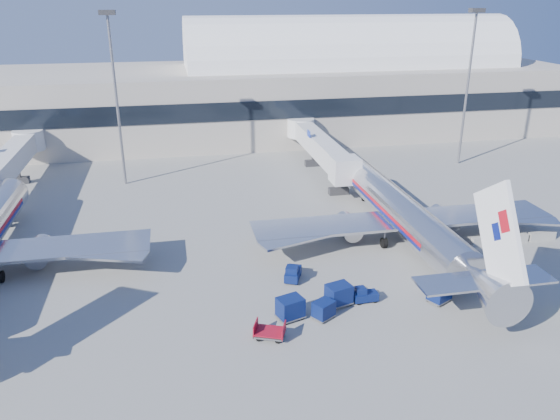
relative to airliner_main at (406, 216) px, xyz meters
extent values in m
plane|color=gray|center=(-10.00, -4.51, -2.93)|extent=(260.00, 260.00, 0.00)
cube|color=#B2AA9E|center=(-35.00, 51.49, 3.07)|extent=(170.00, 28.00, 12.00)
cube|color=black|center=(-35.00, 37.54, 4.07)|extent=(170.00, 0.40, 3.00)
cylinder|color=white|center=(10.00, 51.49, 9.07)|extent=(60.00, 18.00, 18.00)
cylinder|color=silver|center=(0.00, 1.49, -0.03)|extent=(3.80, 28.00, 3.80)
sphere|color=silver|center=(0.00, 15.49, -0.03)|extent=(3.72, 3.72, 3.72)
cone|color=silver|center=(0.00, -15.51, 0.37)|extent=(3.80, 6.00, 3.80)
cube|color=#B40D1B|center=(0.00, 2.49, 0.22)|extent=(3.85, 20.16, 0.32)
cube|color=navy|center=(0.00, 2.49, -0.15)|extent=(3.85, 20.16, 0.32)
cube|color=white|center=(0.00, -16.01, 4.77)|extent=(0.35, 7.79, 8.74)
cube|color=silver|center=(0.00, -15.01, 0.57)|extent=(11.00, 3.00, 0.18)
cube|color=silver|center=(0.00, 0.49, -0.63)|extent=(32.00, 5.00, 0.28)
cylinder|color=#B7B7BC|center=(-5.50, 1.99, -1.58)|extent=(2.10, 3.80, 2.10)
cylinder|color=#B7B7BC|center=(5.50, 1.99, -1.58)|extent=(2.10, 3.80, 2.10)
cylinder|color=black|center=(0.00, 12.49, -2.48)|extent=(0.40, 0.90, 0.90)
sphere|color=silver|center=(-42.00, 15.49, -0.03)|extent=(3.72, 3.72, 3.72)
cylinder|color=#B7B7BC|center=(-36.50, 1.99, -1.58)|extent=(2.10, 3.80, 2.10)
cylinder|color=black|center=(-42.00, 12.49, -2.48)|extent=(0.40, 0.90, 0.90)
cube|color=silver|center=(-2.40, 25.49, 1.07)|extent=(2.70, 24.00, 2.70)
cube|color=silver|center=(-2.40, 13.29, 1.07)|extent=(3.40, 3.20, 3.20)
cylinder|color=silver|center=(-2.40, 36.99, 1.07)|extent=(4.40, 4.40, 3.00)
cube|color=#2D2D30|center=(-2.40, 15.49, -1.13)|extent=(0.50, 0.50, 3.00)
cube|color=#2D2D30|center=(-2.40, 15.49, -2.48)|extent=(2.60, 1.00, 0.90)
cube|color=#2D2D30|center=(-2.40, 28.49, -1.13)|extent=(0.50, 0.50, 3.00)
cube|color=#2D2D30|center=(-2.40, 28.49, -2.48)|extent=(2.60, 1.00, 0.90)
cube|color=navy|center=(-4.00, 25.49, 2.87)|extent=(0.12, 1.40, 0.90)
cube|color=silver|center=(-44.40, 25.49, 1.07)|extent=(2.70, 24.00, 2.70)
cylinder|color=silver|center=(-44.40, 36.99, 1.07)|extent=(4.40, 4.40, 3.00)
cube|color=#2D2D30|center=(-44.40, 28.49, -1.13)|extent=(0.50, 0.50, 3.00)
cube|color=#2D2D30|center=(-44.40, 28.49, -2.48)|extent=(2.60, 1.00, 0.90)
cylinder|color=slate|center=(-30.00, 25.49, 8.07)|extent=(0.36, 0.36, 22.00)
cube|color=#2D2D30|center=(-30.00, 25.49, 19.37)|extent=(2.00, 1.20, 0.60)
cylinder|color=slate|center=(20.00, 25.49, 8.07)|extent=(0.36, 0.36, 22.00)
cube|color=#2D2D30|center=(20.00, 25.49, 19.37)|extent=(2.00, 1.20, 0.60)
cube|color=#9E9E96|center=(8.00, -2.51, -2.48)|extent=(3.00, 0.55, 0.90)
cube|color=#9E9E96|center=(11.30, -2.51, -2.48)|extent=(3.00, 0.55, 0.90)
cube|color=#9E9E96|center=(14.60, -2.51, -2.48)|extent=(3.00, 0.55, 0.90)
cube|color=#091648|center=(-8.09, -10.71, -2.43)|extent=(2.13, 1.13, 0.68)
cube|color=#091648|center=(-8.55, -10.73, -1.88)|extent=(0.85, 0.94, 0.63)
cylinder|color=black|center=(-7.38, -10.27, -2.67)|extent=(0.52, 0.22, 0.51)
cube|color=#091648|center=(3.95, -9.12, -2.39)|extent=(2.44, 2.28, 0.73)
cube|color=#091648|center=(3.57, -8.81, -1.81)|extent=(1.30, 1.31, 0.68)
cylinder|color=black|center=(4.83, -9.27, -2.65)|extent=(0.56, 0.51, 0.55)
cube|color=#091648|center=(-13.28, -5.78, -2.34)|extent=(2.08, 2.73, 0.80)
cube|color=#091648|center=(-13.49, -6.26, -1.71)|extent=(1.35, 1.30, 0.74)
cylinder|color=black|center=(-13.39, -4.81, -2.63)|extent=(0.45, 0.64, 0.59)
cube|color=#091648|center=(-10.48, -10.75, -1.89)|extent=(2.32, 2.02, 1.59)
cube|color=slate|center=(-10.48, -10.75, -2.69)|extent=(2.44, 2.11, 0.11)
cylinder|color=black|center=(-9.91, -9.96, -2.71)|extent=(0.47, 0.29, 0.44)
cube|color=#091648|center=(-12.27, -12.50, -2.07)|extent=(2.05, 1.94, 1.31)
cube|color=slate|center=(-12.27, -12.50, -2.73)|extent=(2.15, 2.03, 0.09)
cylinder|color=black|center=(-12.01, -11.75, -2.75)|extent=(0.38, 0.32, 0.36)
cube|color=#091648|center=(-14.91, -12.03, -1.88)|extent=(2.36, 2.08, 1.59)
cube|color=slate|center=(-14.91, -12.03, -2.69)|extent=(2.48, 2.17, 0.11)
cylinder|color=black|center=(-14.37, -11.21, -2.71)|extent=(0.47, 0.30, 0.44)
cube|color=#091648|center=(-1.96, -11.96, -1.98)|extent=(2.24, 2.08, 1.45)
cube|color=slate|center=(-1.96, -11.96, -2.71)|extent=(2.35, 2.17, 0.10)
cylinder|color=black|center=(-1.60, -11.15, -2.73)|extent=(0.43, 0.33, 0.40)
cube|color=#091648|center=(3.73, -10.35, -2.03)|extent=(2.07, 1.85, 1.37)
cube|color=slate|center=(3.73, -10.35, -2.72)|extent=(2.17, 1.93, 0.09)
cylinder|color=black|center=(4.53, -10.10, -2.74)|extent=(0.41, 0.28, 0.38)
cube|color=slate|center=(-17.02, -14.34, -2.56)|extent=(2.71, 2.30, 0.12)
cube|color=maroon|center=(-17.02, -14.34, -2.35)|extent=(2.73, 2.35, 0.08)
cylinder|color=black|center=(-16.13, -14.08, -2.72)|extent=(0.45, 0.31, 0.42)
camera|label=1|loc=(-23.16, -48.84, 21.38)|focal=35.00mm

